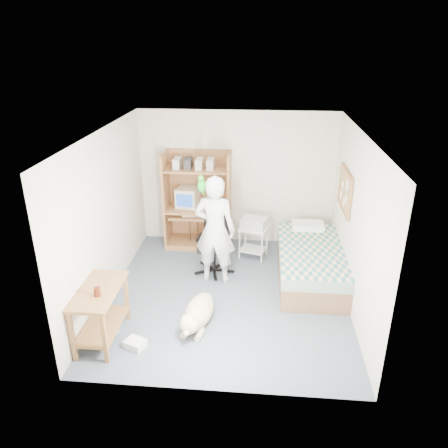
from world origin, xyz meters
name	(u,v)px	position (x,y,z in m)	size (l,w,h in m)	color
floor	(228,295)	(0.00, 0.00, 0.00)	(4.00, 4.00, 0.00)	#485261
wall_back	(237,179)	(0.00, 2.00, 1.25)	(3.60, 0.02, 2.50)	beige
wall_right	(356,225)	(1.80, 0.00, 1.25)	(0.02, 4.00, 2.50)	beige
wall_left	(106,216)	(-1.80, 0.00, 1.25)	(0.02, 4.00, 2.50)	beige
ceiling	(229,133)	(0.00, 0.00, 2.50)	(3.60, 4.00, 0.02)	white
computer_hutch	(198,204)	(-0.70, 1.74, 0.82)	(1.20, 0.63, 1.80)	brown
bed	(310,263)	(1.30, 0.62, 0.29)	(1.02, 2.02, 0.66)	brown
side_desk	(100,307)	(-1.55, -1.20, 0.49)	(0.50, 1.00, 0.75)	brown
corkboard	(345,190)	(1.77, 0.90, 1.45)	(0.04, 0.94, 0.66)	olive
office_chair	(215,250)	(-0.28, 0.76, 0.38)	(0.60, 0.60, 1.07)	black
person	(215,230)	(-0.24, 0.45, 0.89)	(0.65, 0.42, 1.78)	silver
parrot	(201,185)	(-0.44, 0.46, 1.62)	(0.13, 0.23, 0.36)	#128223
dog	(198,313)	(-0.35, -0.79, 0.19)	(0.48, 1.15, 0.43)	#CCB389
printer_cart	(253,237)	(0.35, 1.32, 0.38)	(0.56, 0.50, 0.57)	silver
printer	(254,223)	(0.35, 1.32, 0.66)	(0.42, 0.32, 0.18)	#B7B7B2
crt_monitor	(188,197)	(-0.89, 1.75, 0.95)	(0.43, 0.45, 0.36)	beige
keyboard	(195,215)	(-0.74, 1.58, 0.67)	(0.45, 0.16, 0.03)	beige
pencil_cup	(219,206)	(-0.30, 1.65, 0.82)	(0.08, 0.08, 0.12)	gold
drink_glass	(97,292)	(-1.50, -1.34, 0.81)	(0.08, 0.08, 0.12)	#41180A
floor_box_a	(135,344)	(-1.09, -1.34, 0.05)	(0.25, 0.20, 0.10)	silver
floor_box_b	(112,327)	(-1.50, -1.01, 0.04)	(0.18, 0.22, 0.08)	#ACACA7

